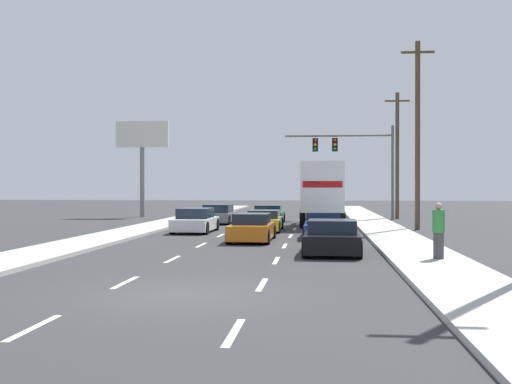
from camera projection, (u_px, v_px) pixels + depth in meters
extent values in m
plane|color=#333335|center=(269.00, 225.00, 38.61)|extent=(140.00, 140.00, 0.00)
cube|color=#B2AFA8|center=(385.00, 230.00, 32.97)|extent=(2.51, 80.00, 0.14)
cube|color=#B2AFA8|center=(143.00, 229.00, 34.29)|extent=(2.51, 80.00, 0.14)
cube|color=silver|center=(34.00, 327.00, 10.54)|extent=(0.14, 2.00, 0.01)
cube|color=silver|center=(125.00, 282.00, 15.51)|extent=(0.14, 2.00, 0.01)
cube|color=silver|center=(172.00, 259.00, 20.49)|extent=(0.14, 2.00, 0.01)
cube|color=silver|center=(201.00, 245.00, 25.46)|extent=(0.14, 2.00, 0.01)
cube|color=silver|center=(221.00, 235.00, 30.44)|extent=(0.14, 2.00, 0.01)
cube|color=silver|center=(234.00, 229.00, 35.41)|extent=(0.14, 2.00, 0.01)
cube|color=silver|center=(245.00, 223.00, 40.39)|extent=(0.14, 2.00, 0.01)
cube|color=silver|center=(253.00, 219.00, 45.36)|extent=(0.14, 2.00, 0.01)
cube|color=silver|center=(260.00, 216.00, 50.33)|extent=(0.14, 2.00, 0.01)
cube|color=silver|center=(265.00, 214.00, 55.31)|extent=(0.14, 2.00, 0.01)
cube|color=silver|center=(270.00, 211.00, 60.28)|extent=(0.14, 2.00, 0.01)
cube|color=silver|center=(273.00, 209.00, 65.26)|extent=(0.14, 2.00, 0.01)
cube|color=silver|center=(234.00, 332.00, 10.20)|extent=(0.14, 2.00, 0.01)
cube|color=silver|center=(262.00, 285.00, 15.17)|extent=(0.14, 2.00, 0.01)
cube|color=silver|center=(276.00, 260.00, 20.15)|extent=(0.14, 2.00, 0.01)
cube|color=silver|center=(285.00, 246.00, 25.12)|extent=(0.14, 2.00, 0.01)
cube|color=silver|center=(290.00, 236.00, 30.09)|extent=(0.14, 2.00, 0.01)
cube|color=silver|center=(295.00, 229.00, 35.07)|extent=(0.14, 2.00, 0.01)
cube|color=silver|center=(298.00, 224.00, 40.04)|extent=(0.14, 2.00, 0.01)
cube|color=silver|center=(300.00, 220.00, 45.02)|extent=(0.14, 2.00, 0.01)
cube|color=silver|center=(302.00, 216.00, 49.99)|extent=(0.14, 2.00, 0.01)
cube|color=silver|center=(304.00, 214.00, 54.97)|extent=(0.14, 2.00, 0.01)
cube|color=silver|center=(305.00, 212.00, 59.94)|extent=(0.14, 2.00, 0.01)
cube|color=silver|center=(306.00, 210.00, 64.91)|extent=(0.14, 2.00, 0.01)
cube|color=slate|center=(219.00, 217.00, 40.62)|extent=(1.97, 4.39, 0.57)
cube|color=#192333|center=(218.00, 208.00, 40.37)|extent=(1.70, 2.17, 0.53)
cylinder|color=black|center=(211.00, 217.00, 42.35)|extent=(0.23, 0.64, 0.64)
cylinder|color=black|center=(236.00, 217.00, 42.13)|extent=(0.23, 0.64, 0.64)
cylinder|color=black|center=(200.00, 220.00, 39.12)|extent=(0.23, 0.64, 0.64)
cylinder|color=black|center=(228.00, 220.00, 38.91)|extent=(0.23, 0.64, 0.64)
cube|color=white|center=(195.00, 224.00, 32.63)|extent=(1.85, 4.17, 0.60)
cube|color=#192333|center=(195.00, 213.00, 32.62)|extent=(1.62, 2.16, 0.52)
cylinder|color=black|center=(186.00, 224.00, 34.25)|extent=(0.22, 0.64, 0.64)
cylinder|color=black|center=(216.00, 224.00, 34.06)|extent=(0.22, 0.64, 0.64)
cylinder|color=black|center=(172.00, 228.00, 31.21)|extent=(0.22, 0.64, 0.64)
cylinder|color=black|center=(206.00, 228.00, 31.02)|extent=(0.22, 0.64, 0.64)
cube|color=#196B38|center=(269.00, 216.00, 40.41)|extent=(1.85, 4.05, 0.63)
cube|color=#192333|center=(268.00, 208.00, 40.18)|extent=(1.63, 1.84, 0.42)
cylinder|color=black|center=(258.00, 217.00, 41.96)|extent=(0.22, 0.64, 0.64)
cylinder|color=black|center=(283.00, 218.00, 41.78)|extent=(0.22, 0.64, 0.64)
cylinder|color=black|center=(253.00, 220.00, 39.03)|extent=(0.22, 0.64, 0.64)
cylinder|color=black|center=(281.00, 220.00, 38.85)|extent=(0.22, 0.64, 0.64)
cube|color=yellow|center=(264.00, 223.00, 33.57)|extent=(1.84, 4.53, 0.56)
cube|color=#192333|center=(264.00, 214.00, 33.56)|extent=(1.60, 2.04, 0.42)
cylinder|color=black|center=(252.00, 223.00, 35.35)|extent=(0.23, 0.64, 0.64)
cylinder|color=black|center=(281.00, 223.00, 35.19)|extent=(0.23, 0.64, 0.64)
cylinder|color=black|center=(245.00, 227.00, 31.95)|extent=(0.23, 0.64, 0.64)
cylinder|color=black|center=(278.00, 227.00, 31.79)|extent=(0.23, 0.64, 0.64)
cube|color=orange|center=(252.00, 231.00, 27.31)|extent=(1.74, 4.26, 0.62)
cube|color=#192333|center=(252.00, 219.00, 27.17)|extent=(1.52, 1.82, 0.46)
cylinder|color=black|center=(239.00, 231.00, 28.96)|extent=(0.22, 0.64, 0.64)
cylinder|color=black|center=(273.00, 231.00, 28.79)|extent=(0.22, 0.64, 0.64)
cylinder|color=black|center=(229.00, 237.00, 25.84)|extent=(0.22, 0.64, 0.64)
cylinder|color=black|center=(267.00, 237.00, 25.66)|extent=(0.22, 0.64, 0.64)
cube|color=white|center=(323.00, 187.00, 36.88)|extent=(2.45, 5.93, 2.83)
cube|color=red|center=(322.00, 184.00, 33.96)|extent=(2.16, 0.06, 0.36)
cube|color=tan|center=(323.00, 203.00, 40.87)|extent=(2.32, 2.12, 2.06)
cylinder|color=black|center=(305.00, 216.00, 41.01)|extent=(0.31, 0.96, 0.96)
cylinder|color=black|center=(341.00, 216.00, 40.76)|extent=(0.31, 0.96, 0.96)
cylinder|color=black|center=(302.00, 220.00, 35.85)|extent=(0.31, 0.96, 0.96)
cylinder|color=black|center=(343.00, 220.00, 35.60)|extent=(0.31, 0.96, 0.96)
cube|color=#1E389E|center=(324.00, 229.00, 29.20)|extent=(1.75, 4.39, 0.55)
cube|color=#192333|center=(324.00, 217.00, 29.09)|extent=(1.54, 1.86, 0.51)
cylinder|color=black|center=(307.00, 228.00, 30.92)|extent=(0.22, 0.64, 0.64)
cylinder|color=black|center=(340.00, 229.00, 30.75)|extent=(0.22, 0.64, 0.64)
cylinder|color=black|center=(305.00, 233.00, 27.65)|extent=(0.22, 0.64, 0.64)
cylinder|color=black|center=(342.00, 234.00, 27.48)|extent=(0.22, 0.64, 0.64)
cube|color=black|center=(332.00, 241.00, 22.16)|extent=(1.99, 4.06, 0.61)
cube|color=#192333|center=(332.00, 226.00, 21.93)|extent=(1.70, 1.84, 0.46)
cylinder|color=black|center=(309.00, 241.00, 23.72)|extent=(0.24, 0.65, 0.64)
cylinder|color=black|center=(356.00, 241.00, 23.50)|extent=(0.24, 0.65, 0.64)
cylinder|color=black|center=(305.00, 248.00, 20.82)|extent=(0.24, 0.65, 0.64)
cylinder|color=black|center=(359.00, 249.00, 20.60)|extent=(0.24, 0.65, 0.64)
cylinder|color=#595B56|center=(393.00, 173.00, 44.88)|extent=(0.20, 0.20, 6.78)
cylinder|color=#595B56|center=(338.00, 136.00, 45.24)|extent=(7.70, 0.14, 0.14)
cube|color=black|center=(335.00, 145.00, 45.27)|extent=(0.40, 0.56, 0.95)
sphere|color=red|center=(335.00, 140.00, 44.96)|extent=(0.20, 0.20, 0.20)
sphere|color=orange|center=(335.00, 144.00, 44.97)|extent=(0.20, 0.20, 0.20)
sphere|color=green|center=(335.00, 149.00, 44.97)|extent=(0.20, 0.20, 0.20)
cube|color=black|center=(315.00, 145.00, 45.42)|extent=(0.40, 0.56, 0.95)
sphere|color=red|center=(315.00, 140.00, 45.11)|extent=(0.20, 0.20, 0.20)
sphere|color=orange|center=(315.00, 145.00, 45.11)|extent=(0.20, 0.20, 0.20)
sphere|color=green|center=(315.00, 149.00, 45.11)|extent=(0.20, 0.20, 0.20)
cylinder|color=brown|center=(418.00, 136.00, 34.41)|extent=(0.28, 0.28, 10.36)
cube|color=brown|center=(418.00, 52.00, 34.37)|extent=(1.80, 0.12, 0.12)
cylinder|color=brown|center=(397.00, 156.00, 46.06)|extent=(0.28, 0.28, 9.29)
cube|color=brown|center=(397.00, 101.00, 46.03)|extent=(1.80, 0.12, 0.12)
cylinder|color=slate|center=(142.00, 182.00, 49.34)|extent=(0.36, 0.36, 5.48)
cube|color=silver|center=(142.00, 134.00, 49.31)|extent=(4.21, 0.20, 2.05)
cylinder|color=#3F3F42|center=(439.00, 246.00, 19.43)|extent=(0.32, 0.32, 0.81)
cylinder|color=#338C3F|center=(439.00, 221.00, 19.43)|extent=(0.38, 0.38, 0.71)
sphere|color=tan|center=(439.00, 206.00, 19.42)|extent=(0.22, 0.22, 0.22)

